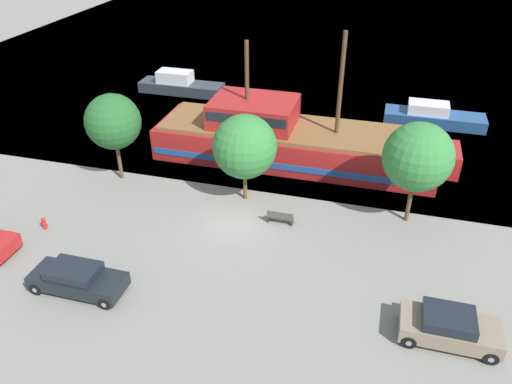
# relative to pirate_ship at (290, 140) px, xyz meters

# --- Properties ---
(ground_plane) EXTENTS (160.00, 160.00, 0.00)m
(ground_plane) POSITION_rel_pirate_ship_xyz_m (-1.44, -8.87, -1.53)
(ground_plane) COLOR gray
(water_surface) EXTENTS (80.00, 80.00, 0.00)m
(water_surface) POSITION_rel_pirate_ship_xyz_m (-1.44, 35.13, -1.53)
(water_surface) COLOR #38667F
(water_surface) RESTS_ON ground
(pirate_ship) EXTENTS (20.62, 5.43, 9.22)m
(pirate_ship) POSITION_rel_pirate_ship_xyz_m (0.00, 0.00, 0.00)
(pirate_ship) COLOR #A31E1E
(pirate_ship) RESTS_ON water_surface
(moored_boat_dockside) EXTENTS (7.92, 2.23, 2.03)m
(moored_boat_dockside) POSITION_rel_pirate_ship_xyz_m (-12.74, 10.45, -0.78)
(moored_boat_dockside) COLOR #2D333D
(moored_boat_dockside) RESTS_ON water_surface
(moored_boat_outer) EXTENTS (7.92, 2.34, 1.78)m
(moored_boat_outer) POSITION_rel_pirate_ship_xyz_m (9.99, 9.10, -0.86)
(moored_boat_outer) COLOR navy
(moored_boat_outer) RESTS_ON water_surface
(parked_car_curb_front) EXTENTS (4.14, 1.98, 1.47)m
(parked_car_curb_front) POSITION_rel_pirate_ship_xyz_m (10.04, -14.53, -0.80)
(parked_car_curb_front) COLOR #7F705B
(parked_car_curb_front) RESTS_ON ground_plane
(parked_car_curb_rear) EXTENTS (4.58, 1.85, 1.37)m
(parked_car_curb_rear) POSITION_rel_pirate_ship_xyz_m (-6.95, -15.97, -0.84)
(parked_car_curb_rear) COLOR black
(parked_car_curb_rear) RESTS_ON ground_plane
(fire_hydrant) EXTENTS (0.42, 0.25, 0.76)m
(fire_hydrant) POSITION_rel_pirate_ship_xyz_m (-11.64, -12.03, -1.12)
(fire_hydrant) COLOR red
(fire_hydrant) RESTS_ON ground_plane
(bench_promenade_east) EXTENTS (1.51, 0.45, 0.85)m
(bench_promenade_east) POSITION_rel_pirate_ship_xyz_m (1.17, -7.98, -1.10)
(bench_promenade_east) COLOR #4C4742
(bench_promenade_east) RESTS_ON ground_plane
(tree_row_east) EXTENTS (3.52, 3.52, 5.83)m
(tree_row_east) POSITION_rel_pirate_ship_xyz_m (-10.25, -5.60, 2.53)
(tree_row_east) COLOR brown
(tree_row_east) RESTS_ON ground_plane
(tree_row_mideast) EXTENTS (3.85, 3.85, 5.52)m
(tree_row_mideast) POSITION_rel_pirate_ship_xyz_m (-1.55, -5.87, 2.06)
(tree_row_mideast) COLOR brown
(tree_row_mideast) RESTS_ON ground_plane
(tree_row_midwest) EXTENTS (3.85, 3.85, 6.08)m
(tree_row_midwest) POSITION_rel_pirate_ship_xyz_m (8.21, -5.67, 2.62)
(tree_row_midwest) COLOR brown
(tree_row_midwest) RESTS_ON ground_plane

